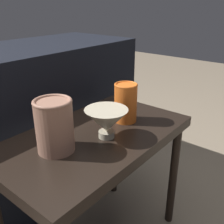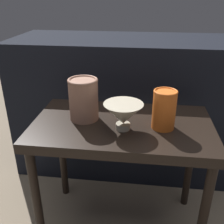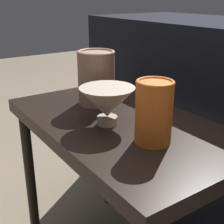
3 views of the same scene
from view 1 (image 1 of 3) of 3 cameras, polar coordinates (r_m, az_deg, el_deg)
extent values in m
cube|color=black|center=(0.96, -3.73, -5.76)|extent=(0.72, 0.42, 0.04)
cylinder|color=black|center=(1.26, 13.17, -13.50)|extent=(0.04, 0.04, 0.51)
cylinder|color=black|center=(1.41, 0.38, -8.45)|extent=(0.04, 0.04, 0.51)
cube|color=black|center=(1.41, -19.98, -3.53)|extent=(1.33, 0.50, 0.80)
cylinder|color=#B2A88E|center=(0.92, -1.21, -4.83)|extent=(0.06, 0.06, 0.02)
cone|color=#B2A88E|center=(0.90, -1.24, -1.86)|extent=(0.15, 0.15, 0.08)
cylinder|color=#996B56|center=(0.83, -12.39, -3.14)|extent=(0.12, 0.12, 0.17)
torus|color=#996B56|center=(0.80, -12.90, 2.22)|extent=(0.12, 0.12, 0.01)
cylinder|color=orange|center=(1.02, 2.98, 1.93)|extent=(0.09, 0.09, 0.15)
torus|color=orange|center=(0.99, 3.07, 5.93)|extent=(0.09, 0.09, 0.01)
camera|label=2|loc=(0.77, 69.54, 12.11)|focal=42.00mm
camera|label=3|loc=(1.28, 36.11, 14.13)|focal=50.00mm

